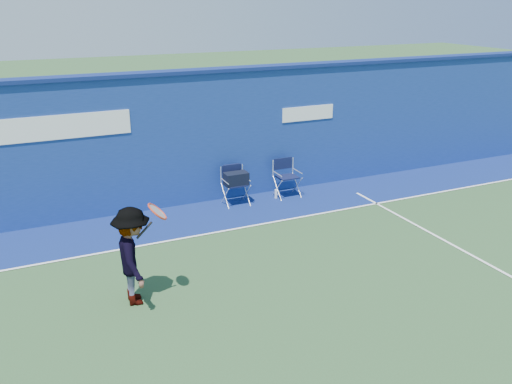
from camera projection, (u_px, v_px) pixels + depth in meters
name	position (u px, v px, depth m)	size (l,w,h in m)	color
ground	(259.00, 317.00, 8.24)	(80.00, 80.00, 0.00)	#2B4B28
stadium_wall	(163.00, 140.00, 12.17)	(24.00, 0.50, 3.08)	navy
out_of_bounds_strip	(181.00, 221.00, 11.75)	(24.00, 1.80, 0.01)	navy
court_lines	(244.00, 297.00, 8.75)	(24.00, 12.00, 0.01)	white
directors_chair_left	(236.00, 189.00, 12.58)	(0.54, 0.50, 0.91)	silver
directors_chair_right	(287.00, 185.00, 13.14)	(0.54, 0.49, 0.91)	silver
water_bottle	(276.00, 194.00, 13.05)	(0.07, 0.07, 0.23)	silver
tennis_player	(133.00, 256.00, 8.39)	(0.91, 1.07, 1.66)	#EA4738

